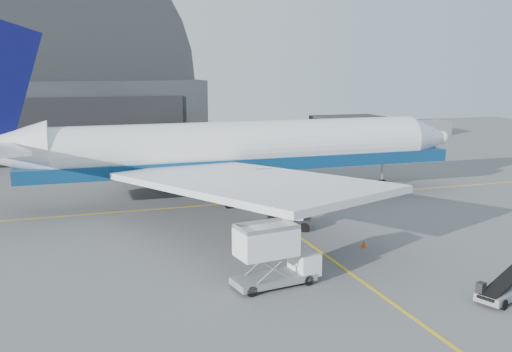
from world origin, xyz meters
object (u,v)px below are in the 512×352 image
object	(u,v)px
catering_truck	(273,257)
belt_loader_a	(505,290)
airliner	(227,150)
pushback_tug	(290,221)

from	to	relation	value
catering_truck	belt_loader_a	distance (m)	14.32
catering_truck	belt_loader_a	world-z (taller)	catering_truck
airliner	catering_truck	size ratio (longest dim) A/B	9.23
catering_truck	pushback_tug	world-z (taller)	catering_truck
airliner	pushback_tug	bearing A→B (deg)	-79.26
airliner	pushback_tug	world-z (taller)	airliner
airliner	belt_loader_a	distance (m)	32.56
airliner	belt_loader_a	bearing A→B (deg)	-73.79
catering_truck	belt_loader_a	bearing A→B (deg)	-35.31
catering_truck	airliner	bearing A→B (deg)	72.70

